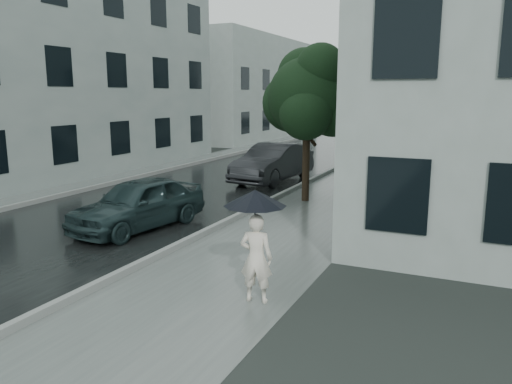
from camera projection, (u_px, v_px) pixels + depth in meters
The scene contains 15 objects.
ground at pixel (216, 272), 10.19m from camera, with size 120.00×120.00×0.00m, color black.
sidewalk at pixel (361, 181), 20.80m from camera, with size 3.50×60.00×0.01m, color slate.
kerb_near at pixel (319, 176), 21.52m from camera, with size 0.15×60.00×0.15m, color slate.
asphalt_road at pixel (246, 173), 22.96m from camera, with size 6.85×60.00×0.00m, color black.
kerb_far at pixel (182, 167), 24.37m from camera, with size 0.15×60.00×0.15m, color slate.
sidewalk_far at pixel (166, 167), 24.76m from camera, with size 1.70×60.00×0.01m, color #4C5451.
building_near at pixel (505, 74), 24.50m from camera, with size 7.02×36.00×9.00m.
building_far_a at pixel (29, 67), 22.01m from camera, with size 7.02×20.00×9.50m.
building_far_b at pixel (245, 88), 41.79m from camera, with size 7.02×18.00×8.00m.
pedestrian at pixel (256, 258), 8.59m from camera, with size 0.57×0.38×1.57m, color silver.
umbrella at pixel (255, 198), 8.44m from camera, with size 1.21×1.21×1.09m.
street_tree at pixel (308, 96), 16.39m from camera, with size 3.40×3.08×5.16m.
lamp_post at pixel (346, 106), 21.94m from camera, with size 0.84×0.38×5.36m.
car_near at pixel (139, 203), 13.32m from camera, with size 1.63×4.04×1.38m, color #1A2C2D.
car_far at pixel (273, 163), 20.55m from camera, with size 1.64×4.71×1.55m, color #232428.
Camera 1 is at (4.75, -8.47, 3.57)m, focal length 35.00 mm.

